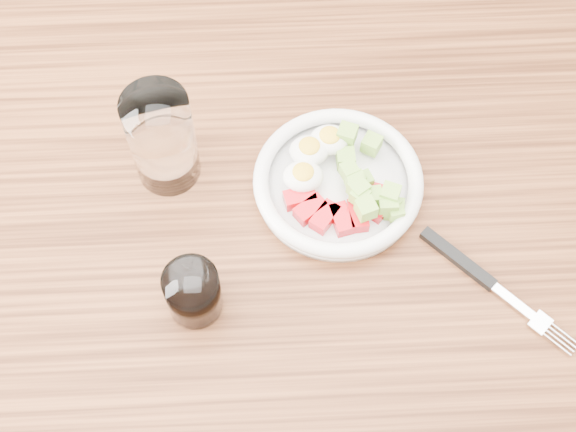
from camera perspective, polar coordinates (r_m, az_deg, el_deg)
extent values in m
plane|color=brown|center=(1.72, 0.36, -12.65)|extent=(4.00, 4.00, 0.00)
cube|color=brown|center=(1.01, 0.59, -1.78)|extent=(1.50, 0.90, 0.04)
cylinder|color=white|center=(1.02, 3.55, 2.10)|extent=(0.21, 0.21, 0.01)
torus|color=white|center=(1.01, 3.60, 2.54)|extent=(0.21, 0.21, 0.02)
cube|color=red|center=(0.99, 0.85, 1.30)|extent=(0.04, 0.03, 0.02)
cube|color=red|center=(0.99, 1.59, 0.47)|extent=(0.04, 0.04, 0.02)
cube|color=red|center=(0.98, 2.63, -0.07)|extent=(0.04, 0.04, 0.02)
cube|color=red|center=(0.98, 3.83, -0.23)|extent=(0.03, 0.04, 0.02)
cube|color=red|center=(0.99, 4.98, 0.03)|extent=(0.02, 0.04, 0.02)
cube|color=red|center=(0.99, 5.92, 0.64)|extent=(0.04, 0.04, 0.02)
cube|color=red|center=(1.00, 6.50, 1.52)|extent=(0.04, 0.03, 0.02)
ellipsoid|color=white|center=(1.02, 1.52, 4.67)|extent=(0.05, 0.04, 0.03)
ellipsoid|color=yellow|center=(1.01, 1.53, 5.01)|extent=(0.03, 0.03, 0.01)
ellipsoid|color=white|center=(1.02, 2.96, 5.43)|extent=(0.05, 0.04, 0.03)
ellipsoid|color=yellow|center=(1.02, 2.99, 5.77)|extent=(0.03, 0.03, 0.01)
ellipsoid|color=white|center=(1.00, 1.08, 2.83)|extent=(0.05, 0.04, 0.03)
ellipsoid|color=yellow|center=(0.99, 1.09, 3.16)|extent=(0.03, 0.03, 0.01)
cube|color=#90BD48|center=(0.97, 5.58, 0.52)|extent=(0.03, 0.03, 0.02)
cube|color=#90BD48|center=(0.99, 4.87, 2.54)|extent=(0.02, 0.02, 0.02)
cube|color=#90BD48|center=(0.99, 5.59, 1.19)|extent=(0.03, 0.03, 0.02)
cube|color=#90BD48|center=(1.02, 4.12, 4.11)|extent=(0.02, 0.02, 0.02)
cube|color=#90BD48|center=(1.00, 5.42, 2.54)|extent=(0.02, 0.02, 0.02)
cube|color=#90BD48|center=(1.02, 4.23, 5.81)|extent=(0.03, 0.03, 0.02)
cube|color=#90BD48|center=(0.97, 5.13, 1.42)|extent=(0.03, 0.03, 0.02)
cube|color=#90BD48|center=(0.98, 7.27, 1.54)|extent=(0.03, 0.03, 0.02)
cube|color=#90BD48|center=(0.98, 7.34, 0.81)|extent=(0.03, 0.03, 0.02)
cube|color=#90BD48|center=(0.98, 7.10, 0.86)|extent=(0.02, 0.02, 0.02)
cube|color=#90BD48|center=(0.99, 4.36, 3.21)|extent=(0.03, 0.03, 0.02)
cube|color=#90BD48|center=(0.99, 7.56, 0.49)|extent=(0.03, 0.03, 0.02)
cube|color=#90BD48|center=(1.03, 5.97, 5.12)|extent=(0.03, 0.03, 0.02)
cube|color=#90BD48|center=(0.98, 7.67, 0.28)|extent=(0.02, 0.02, 0.02)
cube|color=#90BD48|center=(0.98, 5.04, 1.92)|extent=(0.03, 0.03, 0.02)
cube|color=#90BD48|center=(0.98, 6.08, 1.38)|extent=(0.02, 0.02, 0.02)
cube|color=#90BD48|center=(0.99, 4.82, 2.40)|extent=(0.03, 0.03, 0.02)
cube|color=#90BD48|center=(1.00, 7.25, 1.04)|extent=(0.02, 0.02, 0.02)
cube|color=black|center=(1.00, 11.99, -2.97)|extent=(0.09, 0.09, 0.01)
cube|color=silver|center=(0.99, 15.84, -5.97)|extent=(0.05, 0.05, 0.00)
cube|color=silver|center=(0.99, 17.51, -7.25)|extent=(0.03, 0.03, 0.00)
cylinder|color=silver|center=(0.98, 18.60, -8.65)|extent=(0.03, 0.03, 0.00)
cylinder|color=silver|center=(0.99, 18.78, -8.41)|extent=(0.03, 0.03, 0.00)
cylinder|color=silver|center=(0.99, 18.95, -8.17)|extent=(0.03, 0.03, 0.00)
cylinder|color=silver|center=(0.99, 19.13, -7.94)|extent=(0.03, 0.03, 0.00)
cylinder|color=white|center=(0.99, -8.95, 5.45)|extent=(0.08, 0.08, 0.15)
cylinder|color=white|center=(0.93, -6.77, -5.40)|extent=(0.06, 0.06, 0.07)
cylinder|color=black|center=(0.93, -6.76, -5.45)|extent=(0.06, 0.06, 0.06)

